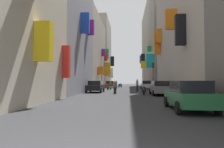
# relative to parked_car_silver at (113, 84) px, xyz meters

# --- Properties ---
(ground_plane) EXTENTS (140.00, 140.00, 0.00)m
(ground_plane) POSITION_rel_parked_car_silver_xyz_m (3.96, -23.13, -0.77)
(ground_plane) COLOR #2D2D30
(building_left_mid_a) EXTENTS (7.02, 12.77, 21.65)m
(building_left_mid_a) POSITION_rel_parked_car_silver_xyz_m (-4.04, -32.32, 10.05)
(building_left_mid_a) COLOR gray
(building_left_mid_a) RESTS_ON ground
(building_left_mid_b) EXTENTS (7.30, 16.78, 14.28)m
(building_left_mid_b) POSITION_rel_parked_car_silver_xyz_m (-4.03, -17.53, 6.37)
(building_left_mid_b) COLOR #9E9384
(building_left_mid_b) RESTS_ON ground
(building_left_far) EXTENTS (7.26, 14.05, 19.13)m
(building_left_far) POSITION_rel_parked_car_silver_xyz_m (-4.04, -0.15, 8.79)
(building_left_far) COLOR gray
(building_left_far) RESTS_ON ground
(building_right_mid_c) EXTENTS (7.37, 8.16, 20.97)m
(building_right_mid_c) POSITION_rel_parked_car_silver_xyz_m (11.94, -18.84, 9.69)
(building_right_mid_c) COLOR gray
(building_right_mid_c) RESTS_ON ground
(building_right_far) EXTENTS (7.29, 21.62, 20.67)m
(building_right_far) POSITION_rel_parked_car_silver_xyz_m (11.95, -3.94, 9.56)
(building_right_far) COLOR #9E9384
(building_right_far) RESTS_ON ground
(parked_car_silver) EXTENTS (1.94, 3.94, 1.46)m
(parked_car_silver) POSITION_rel_parked_car_silver_xyz_m (0.00, 0.00, 0.00)
(parked_car_silver) COLOR #B7B7BC
(parked_car_silver) RESTS_ON ground
(parked_car_white) EXTENTS (1.89, 4.41, 1.56)m
(parked_car_white) POSITION_rel_parked_car_silver_xyz_m (7.86, -18.84, 0.04)
(parked_car_white) COLOR white
(parked_car_white) RESTS_ON ground
(parked_car_grey) EXTENTS (1.87, 4.50, 1.51)m
(parked_car_grey) POSITION_rel_parked_car_silver_xyz_m (7.87, -34.78, 0.02)
(parked_car_grey) COLOR slate
(parked_car_grey) RESTS_ON ground
(parked_car_black) EXTENTS (2.03, 4.26, 1.53)m
(parked_car_black) POSITION_rel_parked_car_silver_xyz_m (0.18, -30.42, 0.03)
(parked_car_black) COLOR black
(parked_car_black) RESTS_ON ground
(parked_car_green) EXTENTS (1.88, 4.04, 1.51)m
(parked_car_green) POSITION_rel_parked_car_silver_xyz_m (7.58, -45.48, 0.01)
(parked_car_green) COLOR #236638
(parked_car_green) RESTS_ON ground
(parked_car_red) EXTENTS (2.01, 4.48, 1.51)m
(parked_car_red) POSITION_rel_parked_car_silver_xyz_m (0.50, -13.31, 0.02)
(parked_car_red) COLOR #B21E1E
(parked_car_red) RESTS_ON ground
(scooter_blue) EXTENTS (0.85, 1.84, 1.13)m
(scooter_blue) POSITION_rel_parked_car_silver_xyz_m (2.58, -10.13, -0.31)
(scooter_blue) COLOR #2D4CAD
(scooter_blue) RESTS_ON ground
(scooter_black) EXTENTS (0.58, 1.89, 1.13)m
(scooter_black) POSITION_rel_parked_car_silver_xyz_m (6.27, -33.76, -0.31)
(scooter_black) COLOR black
(scooter_black) RESTS_ON ground
(scooter_green) EXTENTS (0.70, 1.75, 1.13)m
(scooter_green) POSITION_rel_parked_car_silver_xyz_m (1.23, -22.75, -0.31)
(scooter_green) COLOR #287F3D
(scooter_green) RESTS_ON ground
(pedestrian_crossing) EXTENTS (0.52, 0.52, 1.63)m
(pedestrian_crossing) POSITION_rel_parked_car_silver_xyz_m (2.09, -16.65, 0.04)
(pedestrian_crossing) COLOR #343434
(pedestrian_crossing) RESTS_ON ground
(pedestrian_near_left) EXTENTS (0.48, 0.48, 1.76)m
(pedestrian_near_left) POSITION_rel_parked_car_silver_xyz_m (5.83, -27.09, 0.11)
(pedestrian_near_left) COLOR #2A2A2A
(pedestrian_near_left) RESTS_ON ground
(pedestrian_near_right) EXTENTS (0.52, 0.52, 1.56)m
(pedestrian_near_right) POSITION_rel_parked_car_silver_xyz_m (1.03, -18.13, 0.00)
(pedestrian_near_right) COLOR black
(pedestrian_near_right) RESTS_ON ground
(pedestrian_mid_street) EXTENTS (0.51, 0.51, 1.56)m
(pedestrian_mid_street) POSITION_rel_parked_car_silver_xyz_m (2.97, -33.13, 0.00)
(pedestrian_mid_street) COLOR black
(pedestrian_mid_street) RESTS_ON ground
(traffic_light_near_corner) EXTENTS (0.26, 0.34, 4.42)m
(traffic_light_near_corner) POSITION_rel_parked_car_silver_xyz_m (8.54, -24.09, 2.23)
(traffic_light_near_corner) COLOR #2D2D2D
(traffic_light_near_corner) RESTS_ON ground
(traffic_light_far_corner) EXTENTS (0.26, 0.34, 4.37)m
(traffic_light_far_corner) POSITION_rel_parked_car_silver_xyz_m (-0.68, -18.23, 2.20)
(traffic_light_far_corner) COLOR #2D2D2D
(traffic_light_far_corner) RESTS_ON ground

